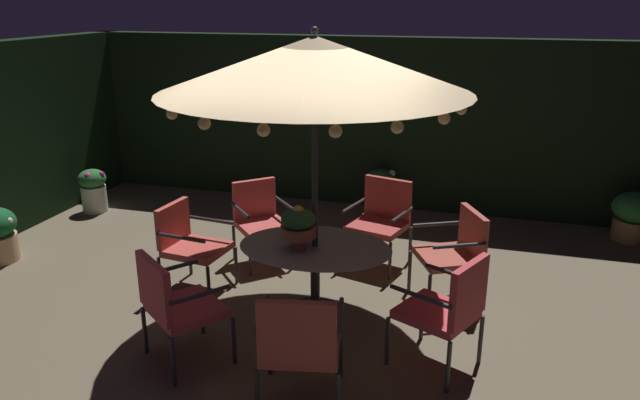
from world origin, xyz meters
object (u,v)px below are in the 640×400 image
Objects in this scene: patio_chair_north at (456,249)px; patio_chair_south at (174,302)px; patio_dining_table at (315,259)px; potted_plant_right_near at (634,215)px; patio_chair_northeast at (381,216)px; patio_chair_southwest at (299,341)px; patio_umbrella at (315,65)px; potted_plant_left_far at (93,189)px; patio_chair_east at (260,216)px; patio_chair_west at (448,306)px; centerpiece_planter at (298,224)px; potted_plant_back_right at (379,189)px; patio_chair_southeast at (189,241)px.

patio_chair_south reaches higher than patio_chair_north.
patio_dining_table is 4.38m from potted_plant_right_near.
patio_chair_southwest is at bearing -91.67° from patio_chair_northeast.
potted_plant_left_far is (-3.84, 1.94, -2.02)m from patio_umbrella.
patio_chair_east reaches higher than potted_plant_right_near.
patio_umbrella reaches higher than patio_chair_southwest.
patio_umbrella is 2.73× the size of patio_chair_west.
centerpiece_planter is at bearing 53.96° from patio_chair_south.
patio_chair_south is 1.18m from patio_chair_southwest.
patio_umbrella is at bearing 42.34° from centerpiece_planter.
potted_plant_right_near is at bearing 41.40° from patio_dining_table.
patio_chair_southwest is (-0.08, -2.74, -0.01)m from patio_chair_northeast.
potted_plant_back_right is at bearing 117.52° from patio_chair_north.
potted_plant_right_near is (3.28, 2.89, -0.24)m from patio_dining_table.
patio_chair_northeast is at bearing -78.63° from potted_plant_back_right.
patio_chair_southeast is 1.47× the size of potted_plant_right_near.
patio_chair_northeast is 4.26m from potted_plant_left_far.
potted_plant_left_far and potted_plant_right_near have the same top height.
patio_chair_east is 2.16m from potted_plant_back_right.
patio_umbrella is at bearing 155.04° from patio_chair_west.
patio_chair_northeast is (0.37, 1.36, -1.80)m from patio_umbrella.
patio_chair_east is 2.71m from patio_chair_southwest.
patio_chair_west is 5.72m from potted_plant_left_far.
patio_umbrella is 2.83× the size of patio_chair_south.
patio_chair_east is at bearing 169.90° from patio_chair_north.
patio_chair_south is 1.56× the size of potted_plant_left_far.
potted_plant_back_right is (-1.19, 2.29, -0.19)m from patio_chair_north.
patio_chair_south is 2.20m from patio_chair_west.
patio_chair_east is at bearing -156.23° from potted_plant_right_near.
patio_umbrella reaches higher than patio_chair_southeast.
patio_chair_west reaches higher than potted_plant_left_far.
patio_chair_west is at bearing -24.96° from patio_dining_table.
patio_chair_east is 1.41× the size of potted_plant_back_right.
patio_chair_east is 0.97× the size of patio_chair_southwest.
patio_chair_southeast reaches higher than potted_plant_left_far.
patio_umbrella is at bearing -46.80° from patio_chair_east.
patio_dining_table reaches higher than potted_plant_left_far.
potted_plant_right_near is at bearing 55.06° from patio_chair_southwest.
patio_chair_southeast is 1.38m from patio_chair_south.
patio_chair_southeast is 2.28m from patio_chair_southwest.
patio_chair_north reaches higher than potted_plant_right_near.
patio_chair_west is (1.28, -0.60, 0.01)m from patio_dining_table.
patio_chair_north is at bearing 26.65° from patio_umbrella.
patio_chair_southeast is at bearing -116.59° from patio_chair_east.
patio_umbrella is at bearing -138.60° from potted_plant_right_near.
potted_plant_left_far is (-3.84, 1.94, -0.23)m from patio_dining_table.
patio_chair_southwest is (0.42, -1.27, -0.39)m from centerpiece_planter.
patio_chair_northeast is at bearing -7.82° from potted_plant_left_far.
patio_dining_table is at bearing -26.74° from potted_plant_left_far.
patio_chair_east is at bearing 117.56° from patio_chair_southwest.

